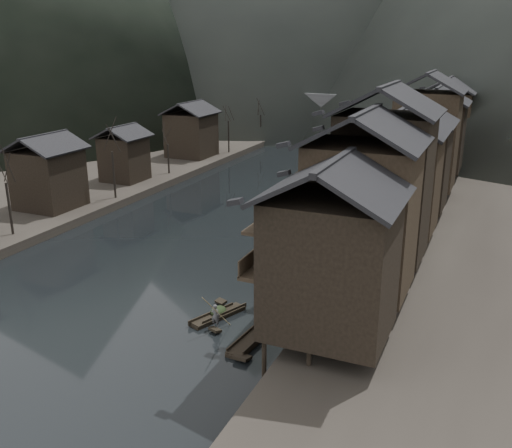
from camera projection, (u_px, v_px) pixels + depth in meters
The scene contains 12 objects.
water at pixel (157, 275), 48.38m from camera, with size 300.00×300.00×0.00m, color black.
left_bank at pixel (111, 153), 96.33m from camera, with size 40.00×200.00×1.20m, color #2D2823.
stilt_houses at pixel (410, 148), 55.54m from camera, with size 9.00×67.60×16.19m.
left_houses at pixel (105, 150), 71.93m from camera, with size 8.10×53.20×8.73m.
bare_trees at pixel (140, 142), 72.75m from camera, with size 3.99×75.65×7.99m.
moored_sampans at pixel (343, 238), 56.73m from camera, with size 2.97×49.64×0.47m.
midriver_boats at pixel (324, 166), 88.45m from camera, with size 11.67×30.88×0.45m.
stone_bridge at pixel (362, 115), 109.51m from camera, with size 40.00×6.00×9.00m.
hero_sampan at pixel (218, 315), 41.03m from camera, with size 2.62×4.91×0.43m.
cargo_heap at pixel (218, 307), 41.07m from camera, with size 1.09×1.43×0.65m, color black.
boatman at pixel (215, 313), 39.05m from camera, with size 0.62×0.41×1.71m, color #515153.
bamboo_pole at pixel (217, 280), 38.21m from camera, with size 0.06×0.06×4.07m, color #8C7A51.
Camera 1 is at (25.51, -37.55, 19.22)m, focal length 40.00 mm.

